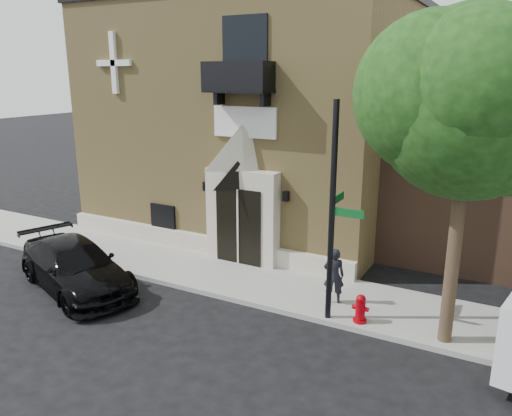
{
  "coord_description": "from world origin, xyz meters",
  "views": [
    {
      "loc": [
        7.12,
        -11.35,
        6.48
      ],
      "look_at": [
        -0.08,
        2.0,
        2.34
      ],
      "focal_mm": 35.0,
      "sensor_mm": 36.0,
      "label": 1
    }
  ],
  "objects_px": {
    "black_sedan": "(75,266)",
    "fire_hydrant": "(360,308)",
    "street_sign": "(333,214)",
    "pedestrian_near": "(334,276)"
  },
  "relations": [
    {
      "from": "black_sedan",
      "to": "fire_hydrant",
      "type": "height_order",
      "value": "black_sedan"
    },
    {
      "from": "street_sign",
      "to": "fire_hydrant",
      "type": "bearing_deg",
      "value": 9.79
    },
    {
      "from": "street_sign",
      "to": "pedestrian_near",
      "type": "height_order",
      "value": "street_sign"
    },
    {
      "from": "street_sign",
      "to": "pedestrian_near",
      "type": "xyz_separation_m",
      "value": [
        -0.21,
        0.91,
        -2.07
      ]
    },
    {
      "from": "black_sedan",
      "to": "pedestrian_near",
      "type": "relative_size",
      "value": 3.17
    },
    {
      "from": "black_sedan",
      "to": "pedestrian_near",
      "type": "bearing_deg",
      "value": -50.3
    },
    {
      "from": "fire_hydrant",
      "to": "pedestrian_near",
      "type": "xyz_separation_m",
      "value": [
        -1.02,
        0.77,
        0.43
      ]
    },
    {
      "from": "black_sedan",
      "to": "street_sign",
      "type": "bearing_deg",
      "value": -57.16
    },
    {
      "from": "black_sedan",
      "to": "fire_hydrant",
      "type": "xyz_separation_m",
      "value": [
        8.4,
        1.81,
        -0.21
      ]
    },
    {
      "from": "pedestrian_near",
      "to": "fire_hydrant",
      "type": "bearing_deg",
      "value": 120.45
    }
  ]
}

